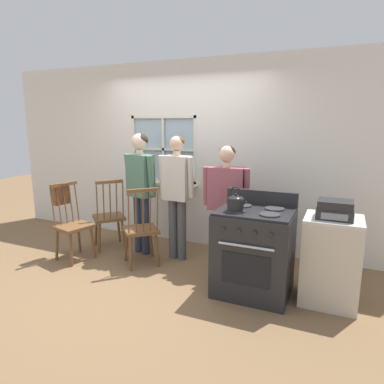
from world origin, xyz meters
TOP-DOWN VIEW (x-y plane):
  - ground_plane at (0.00, 0.00)m, footprint 16.00×16.00m
  - wall_back at (0.02, 1.40)m, footprint 6.40×0.16m
  - chair_by_window at (-1.08, 0.13)m, footprint 0.49×0.50m
  - chair_near_wall at (-0.15, 0.35)m, footprint 0.58×0.58m
  - chair_center_cluster at (-0.89, 0.67)m, footprint 0.58×0.58m
  - person_elderly_left at (-0.36, 0.70)m, footprint 0.53×0.30m
  - person_teen_center at (0.19, 0.71)m, footprint 0.51×0.24m
  - person_adult_right at (0.86, 0.72)m, footprint 0.59×0.24m
  - stove at (1.36, 0.18)m, footprint 0.79×0.68m
  - kettle at (1.19, 0.05)m, footprint 0.21×0.17m
  - potted_plant at (-0.15, 1.31)m, footprint 0.15×0.15m
  - handbag at (-1.31, 0.19)m, footprint 0.22×0.24m
  - side_counter at (2.12, 0.31)m, footprint 0.55×0.50m
  - stereo at (2.12, 0.29)m, footprint 0.34×0.29m

SIDE VIEW (x-z plane):
  - ground_plane at x=0.00m, z-range 0.00..0.00m
  - side_counter at x=2.12m, z-range 0.00..0.90m
  - chair_by_window at x=-1.08m, z-range -0.05..0.98m
  - chair_near_wall at x=-0.15m, z-range -0.05..0.98m
  - chair_center_cluster at x=-0.89m, z-range -0.05..0.98m
  - stove at x=1.36m, z-range -0.07..1.01m
  - handbag at x=-1.31m, z-range 0.71..1.02m
  - person_adult_right at x=0.86m, z-range 0.16..1.71m
  - person_teen_center at x=0.19m, z-range 0.15..1.80m
  - stereo at x=2.12m, z-range 0.90..1.08m
  - potted_plant at x=-0.15m, z-range 0.85..1.19m
  - person_elderly_left at x=-0.36m, z-range 0.18..1.86m
  - kettle at x=1.19m, z-range 0.90..1.15m
  - wall_back at x=0.02m, z-range 0.00..2.70m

